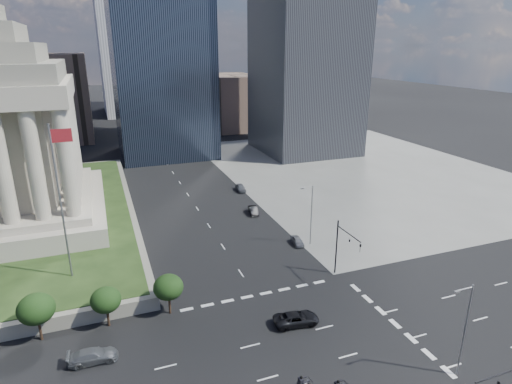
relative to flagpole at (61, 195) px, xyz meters
name	(u,v)px	position (x,y,z in m)	size (l,w,h in m)	color
ground	(158,150)	(21.83, 76.00, -13.11)	(500.00, 500.00, 0.00)	black
sidewalk_ne	(360,169)	(67.83, 36.00, -13.10)	(68.00, 90.00, 0.03)	slate
flagpole	(61,195)	(0.00, 0.00, 0.00)	(2.52, 0.24, 20.00)	slate
midrise_glass	(160,47)	(23.83, 71.00, 16.89)	(26.00, 26.00, 60.00)	black
building_filler_ne	(228,101)	(53.83, 106.00, -3.11)	(20.00, 30.00, 20.00)	brown
building_filler_nw	(51,97)	(-8.17, 106.00, 0.89)	(24.00, 30.00, 28.00)	brown
traffic_signal_ne	(344,244)	(34.33, -10.30, -7.86)	(0.30, 5.74, 8.00)	black
street_lamp_south	(464,326)	(35.16, -30.00, -7.45)	(2.13, 0.22, 10.00)	slate
street_lamp_north	(311,212)	(35.16, 1.00, -7.45)	(2.13, 0.22, 10.00)	slate
pickup_truck	(296,319)	(24.08, -17.29, -12.38)	(5.28, 2.43, 1.47)	black
suv_grey	(93,356)	(2.10, -15.67, -12.40)	(4.89, 1.99, 1.42)	#575A5E
parked_sedan_near	(297,241)	(33.33, 1.56, -12.50)	(1.45, 3.61, 1.23)	gray
parked_sedan_mid	(253,210)	(31.24, 16.58, -12.43)	(1.45, 4.15, 1.37)	black
parked_sedan_far	(241,188)	(33.33, 30.34, -12.38)	(1.74, 4.33, 1.47)	slate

